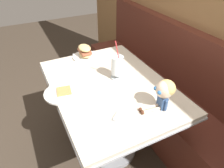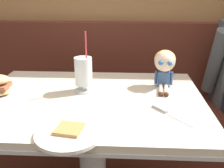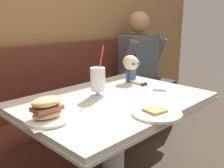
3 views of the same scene
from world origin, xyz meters
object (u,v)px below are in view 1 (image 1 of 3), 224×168
at_px(seated_doll, 164,91).
at_px(sandwich_plate, 85,53).
at_px(butter_knife, 114,120).
at_px(milkshake_glass, 117,66).
at_px(toast_plate, 63,93).

bearing_deg(seated_doll, sandwich_plate, -166.51).
bearing_deg(sandwich_plate, seated_doll, 13.49).
distance_m(sandwich_plate, butter_knife, 0.82).
xyz_separation_m(sandwich_plate, butter_knife, (0.81, -0.12, -0.04)).
bearing_deg(seated_doll, milkshake_glass, -167.16).
height_order(milkshake_glass, butter_knife, milkshake_glass).
relative_size(milkshake_glass, seated_doll, 1.40).
height_order(milkshake_glass, sandwich_plate, milkshake_glass).
relative_size(toast_plate, seated_doll, 1.12).
relative_size(toast_plate, butter_knife, 1.28).
distance_m(toast_plate, seated_doll, 0.67).
distance_m(milkshake_glass, sandwich_plate, 0.43).
bearing_deg(toast_plate, seated_doll, 51.66).
relative_size(sandwich_plate, seated_doll, 1.04).
xyz_separation_m(toast_plate, sandwich_plate, (-0.42, 0.32, 0.04)).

